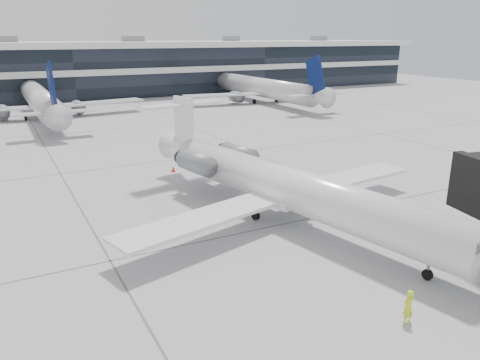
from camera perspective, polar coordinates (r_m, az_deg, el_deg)
ground at (r=31.36m, az=2.61°, el=-5.96°), size 220.00×220.00×0.00m
terminal at (r=108.07m, az=-20.46°, el=12.20°), size 170.00×22.00×10.00m
bg_jet_center at (r=81.03m, az=-22.96°, el=7.05°), size 32.00×40.00×9.60m
bg_jet_right at (r=93.30m, az=2.48°, el=9.53°), size 32.00×40.00×9.60m
regional_jet at (r=32.19m, az=5.44°, el=-0.67°), size 25.23×31.46×7.30m
ramp_worker at (r=22.75m, az=19.80°, el=-14.29°), size 0.61×0.42×1.62m
traffic_cone at (r=44.65m, az=-8.13°, el=1.33°), size 0.49×0.49×0.58m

